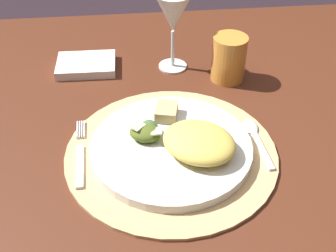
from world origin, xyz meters
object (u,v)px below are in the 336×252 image
at_px(dinner_plate, 171,147).
at_px(napkin, 86,65).
at_px(wine_glass, 173,16).
at_px(spoon, 254,134).
at_px(dining_table, 185,168).
at_px(amber_tumbler, 229,58).
at_px(fork, 80,156).

bearing_deg(dinner_plate, napkin, 117.63).
xyz_separation_m(dinner_plate, wine_glass, (0.03, 0.28, 0.11)).
bearing_deg(spoon, wine_glass, 114.43).
distance_m(dining_table, napkin, 0.31).
relative_size(dinner_plate, napkin, 2.16).
xyz_separation_m(spoon, napkin, (-0.30, 0.26, 0.00)).
bearing_deg(amber_tumbler, wine_glass, 152.19).
distance_m(dining_table, wine_glass, 0.31).
distance_m(dining_table, fork, 0.27).
distance_m(dining_table, dinner_plate, 0.20).
bearing_deg(amber_tumbler, dinner_plate, -123.02).
relative_size(spoon, amber_tumbler, 1.39).
height_order(dining_table, spoon, spoon).
distance_m(napkin, amber_tumbler, 0.31).
xyz_separation_m(wine_glass, amber_tumbler, (0.11, -0.06, -0.07)).
bearing_deg(fork, wine_glass, 55.95).
bearing_deg(amber_tumbler, dining_table, -132.81).
xyz_separation_m(spoon, amber_tumbler, (-0.01, 0.19, 0.04)).
bearing_deg(napkin, spoon, -41.37).
height_order(dinner_plate, amber_tumbler, amber_tumbler).
bearing_deg(spoon, fork, -175.74).
bearing_deg(napkin, dinner_plate, -62.37).
height_order(dining_table, fork, fork).
height_order(dinner_plate, wine_glass, wine_glass).
bearing_deg(wine_glass, spoon, -65.57).
bearing_deg(amber_tumbler, spoon, -88.21).
height_order(napkin, wine_glass, wine_glass).
distance_m(napkin, wine_glass, 0.22).
relative_size(dinner_plate, fork, 1.64).
xyz_separation_m(fork, amber_tumbler, (0.29, 0.22, 0.04)).
relative_size(fork, amber_tumbler, 1.73).
height_order(fork, wine_glass, wine_glass).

